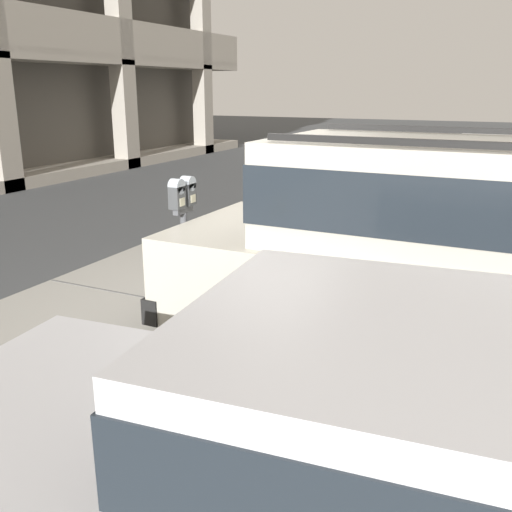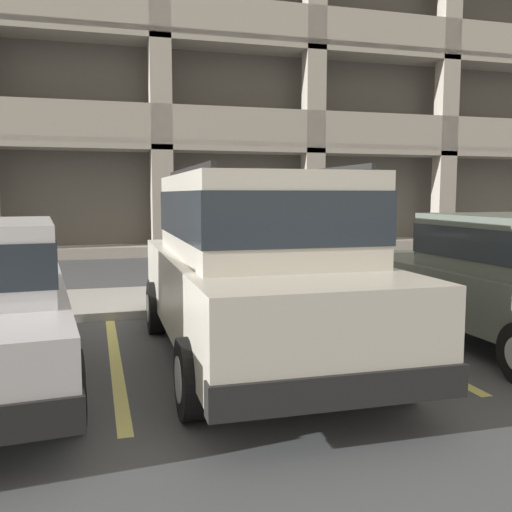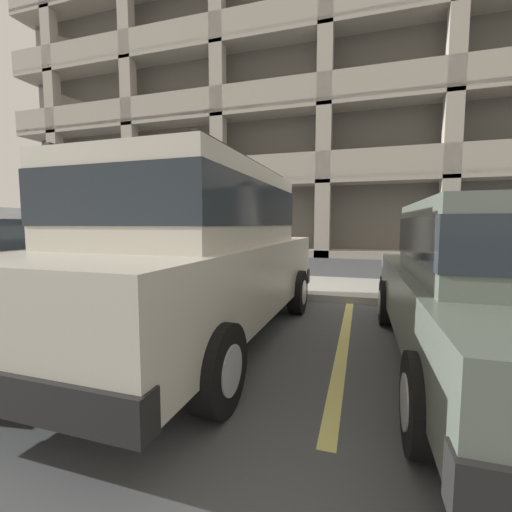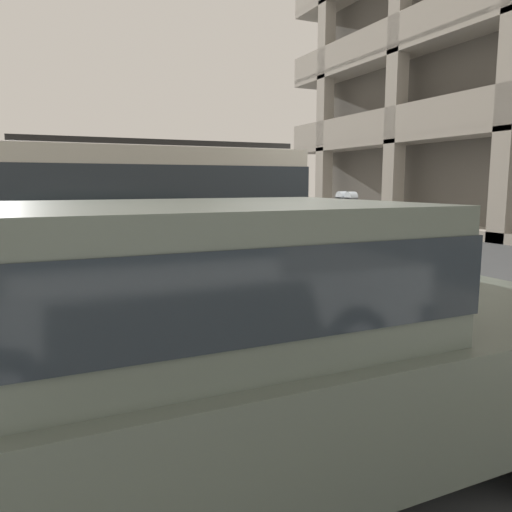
{
  "view_description": "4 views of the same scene",
  "coord_description": "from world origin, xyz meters",
  "px_view_note": "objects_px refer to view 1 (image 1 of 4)",
  "views": [
    {
      "loc": [
        -4.84,
        -2.7,
        2.37
      ],
      "look_at": [
        -0.37,
        -0.56,
        0.9
      ],
      "focal_mm": 40.0,
      "sensor_mm": 36.0,
      "label": 1
    },
    {
      "loc": [
        -1.73,
        -7.9,
        1.77
      ],
      "look_at": [
        0.19,
        -1.17,
        1.01
      ],
      "focal_mm": 40.0,
      "sensor_mm": 36.0,
      "label": 2
    },
    {
      "loc": [
        1.72,
        -5.76,
        1.35
      ],
      "look_at": [
        0.08,
        -0.48,
        0.84
      ],
      "focal_mm": 24.0,
      "sensor_mm": 36.0,
      "label": 3
    },
    {
      "loc": [
        5.21,
        -3.36,
        1.64
      ],
      "look_at": [
        -0.2,
        -0.9,
        0.77
      ],
      "focal_mm": 35.0,
      "sensor_mm": 36.0,
      "label": 4
    }
  ],
  "objects_px": {
    "dark_hatchback": "(495,214)",
    "blue_coupe": "(503,177)",
    "silver_suv": "(445,250)",
    "parking_meter_near": "(183,213)",
    "parking_meter_far": "(356,158)",
    "red_sedan": "(384,486)"
  },
  "relations": [
    {
      "from": "dark_hatchback",
      "to": "parking_meter_far",
      "type": "bearing_deg",
      "value": 40.45
    },
    {
      "from": "red_sedan",
      "to": "parking_meter_far",
      "type": "bearing_deg",
      "value": 11.84
    },
    {
      "from": "red_sedan",
      "to": "blue_coupe",
      "type": "distance_m",
      "value": 9.24
    },
    {
      "from": "blue_coupe",
      "to": "parking_meter_near",
      "type": "xyz_separation_m",
      "value": [
        -6.53,
        2.64,
        0.35
      ]
    },
    {
      "from": "dark_hatchback",
      "to": "parking_meter_near",
      "type": "distance_m",
      "value": 4.11
    },
    {
      "from": "silver_suv",
      "to": "parking_meter_far",
      "type": "height_order",
      "value": "silver_suv"
    },
    {
      "from": "silver_suv",
      "to": "red_sedan",
      "type": "distance_m",
      "value": 2.76
    },
    {
      "from": "silver_suv",
      "to": "parking_meter_near",
      "type": "height_order",
      "value": "silver_suv"
    },
    {
      "from": "dark_hatchback",
      "to": "blue_coupe",
      "type": "distance_m",
      "value": 3.49
    },
    {
      "from": "dark_hatchback",
      "to": "parking_meter_far",
      "type": "xyz_separation_m",
      "value": [
        3.16,
        2.74,
        0.23
      ]
    },
    {
      "from": "silver_suv",
      "to": "dark_hatchback",
      "type": "height_order",
      "value": "silver_suv"
    },
    {
      "from": "parking_meter_far",
      "to": "dark_hatchback",
      "type": "bearing_deg",
      "value": -139.07
    },
    {
      "from": "silver_suv",
      "to": "dark_hatchback",
      "type": "relative_size",
      "value": 1.07
    },
    {
      "from": "red_sedan",
      "to": "parking_meter_far",
      "type": "xyz_separation_m",
      "value": [
        8.92,
        2.69,
        0.23
      ]
    },
    {
      "from": "blue_coupe",
      "to": "parking_meter_near",
      "type": "distance_m",
      "value": 7.06
    },
    {
      "from": "parking_meter_near",
      "to": "blue_coupe",
      "type": "bearing_deg",
      "value": -22.0
    },
    {
      "from": "silver_suv",
      "to": "parking_meter_near",
      "type": "bearing_deg",
      "value": 91.47
    },
    {
      "from": "dark_hatchback",
      "to": "parking_meter_far",
      "type": "relative_size",
      "value": 3.18
    },
    {
      "from": "parking_meter_near",
      "to": "parking_meter_far",
      "type": "height_order",
      "value": "parking_meter_far"
    },
    {
      "from": "silver_suv",
      "to": "dark_hatchback",
      "type": "bearing_deg",
      "value": -3.64
    },
    {
      "from": "silver_suv",
      "to": "blue_coupe",
      "type": "xyz_separation_m",
      "value": [
        6.5,
        -0.13,
        -0.27
      ]
    },
    {
      "from": "parking_meter_far",
      "to": "parking_meter_near",
      "type": "bearing_deg",
      "value": -179.89
    }
  ]
}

